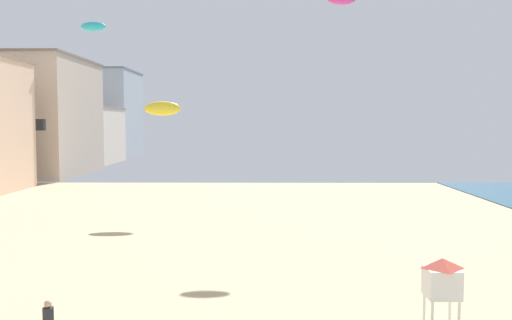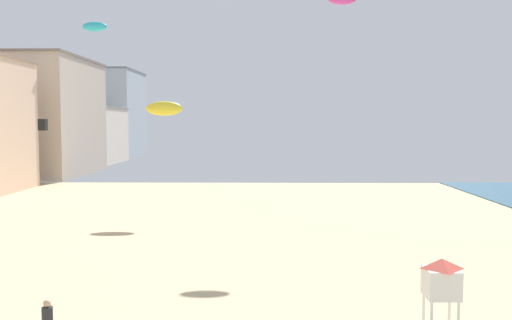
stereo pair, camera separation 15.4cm
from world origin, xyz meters
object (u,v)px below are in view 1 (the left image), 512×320
kite_yellow_parafoil (162,108)px  lifeguard_stand (442,279)px  kite_cyan_parafoil (93,26)px  kite_black_box (41,125)px

kite_yellow_parafoil → lifeguard_stand: bearing=-59.8°
kite_yellow_parafoil → kite_cyan_parafoil: kite_cyan_parafoil is taller
lifeguard_stand → kite_black_box: 32.07m
lifeguard_stand → kite_black_box: bearing=156.4°
kite_yellow_parafoil → kite_black_box: bearing=-167.2°
kite_yellow_parafoil → kite_cyan_parafoil: (-2.12, -10.23, 4.54)m
kite_yellow_parafoil → kite_cyan_parafoil: bearing=-101.7°
kite_yellow_parafoil → kite_black_box: (-8.77, -1.99, -1.26)m
kite_black_box → lifeguard_stand: bearing=-44.1°
lifeguard_stand → kite_cyan_parafoil: 23.85m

